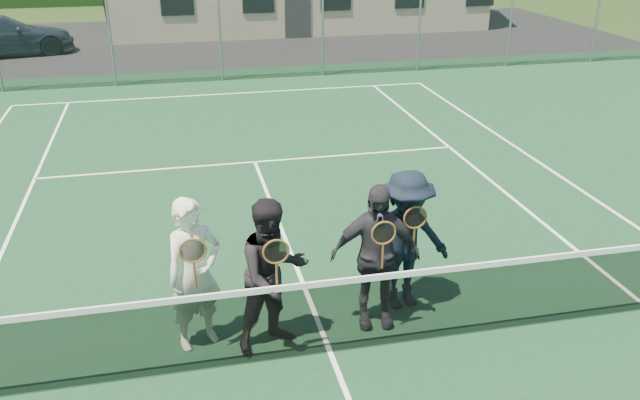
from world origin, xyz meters
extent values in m
plane|color=#2C4619|center=(0.00, 20.00, 0.00)|extent=(220.00, 220.00, 0.00)
cube|color=#14381E|center=(0.00, 0.00, 0.01)|extent=(30.00, 30.00, 0.02)
cube|color=black|center=(-4.00, 20.00, 0.01)|extent=(40.00, 12.00, 0.01)
imported|color=#1B2737|center=(-6.95, 18.90, 0.67)|extent=(4.93, 2.90, 1.34)
cube|color=white|center=(0.00, 11.88, 0.03)|extent=(10.97, 0.06, 0.01)
cube|color=white|center=(0.00, 6.40, 0.03)|extent=(8.23, 0.06, 0.01)
cube|color=white|center=(0.00, 0.00, 0.03)|extent=(0.06, 12.80, 0.01)
cube|color=black|center=(0.00, 0.00, 0.48)|extent=(11.60, 0.02, 0.88)
cube|color=white|center=(0.00, 0.00, 0.93)|extent=(11.60, 0.03, 0.07)
cylinder|color=slate|center=(-3.00, 13.50, 1.50)|extent=(0.07, 0.07, 3.00)
cylinder|color=slate|center=(0.00, 13.50, 1.50)|extent=(0.07, 0.07, 3.00)
cylinder|color=slate|center=(3.00, 13.50, 1.50)|extent=(0.07, 0.07, 3.00)
cylinder|color=slate|center=(6.00, 13.50, 1.50)|extent=(0.07, 0.07, 3.00)
cylinder|color=slate|center=(9.00, 13.50, 1.50)|extent=(0.07, 0.07, 3.00)
cylinder|color=slate|center=(12.00, 13.50, 1.50)|extent=(0.07, 0.07, 3.00)
cube|color=black|center=(0.00, 13.50, 1.50)|extent=(30.00, 0.03, 3.00)
cube|color=#2D2D33|center=(3.50, 19.98, 1.00)|extent=(1.00, 0.06, 2.00)
cube|color=black|center=(-1.00, 19.98, 1.50)|extent=(1.20, 0.06, 1.00)
imported|color=silver|center=(-1.42, 0.53, 0.92)|extent=(0.78, 0.66, 1.80)
torus|color=brown|center=(-1.42, 0.26, 1.35)|extent=(0.29, 0.02, 0.29)
cylinder|color=black|center=(-1.42, 0.26, 1.35)|extent=(0.25, 0.00, 0.25)
cylinder|color=brown|center=(-1.42, 0.26, 1.07)|extent=(0.03, 0.03, 0.32)
imported|color=black|center=(-0.58, 0.32, 0.92)|extent=(1.06, 0.95, 1.80)
torus|color=brown|center=(-0.58, 0.05, 1.35)|extent=(0.29, 0.02, 0.29)
cylinder|color=black|center=(-0.58, 0.05, 1.35)|extent=(0.25, 0.00, 0.25)
cylinder|color=brown|center=(-0.58, 0.05, 1.07)|extent=(0.03, 0.03, 0.32)
imported|color=#27272D|center=(0.65, 0.49, 0.92)|extent=(1.10, 0.57, 1.80)
torus|color=brown|center=(0.65, 0.22, 1.35)|extent=(0.29, 0.02, 0.29)
cylinder|color=black|center=(0.65, 0.22, 1.35)|extent=(0.25, 0.00, 0.25)
cylinder|color=brown|center=(0.65, 0.22, 1.07)|extent=(0.03, 0.03, 0.32)
imported|color=black|center=(1.13, 0.80, 0.92)|extent=(1.25, 0.84, 1.80)
torus|color=brown|center=(1.13, 0.53, 1.35)|extent=(0.29, 0.02, 0.29)
cylinder|color=black|center=(1.13, 0.53, 1.35)|extent=(0.25, 0.00, 0.25)
cylinder|color=brown|center=(1.13, 0.53, 1.07)|extent=(0.03, 0.03, 0.32)
camera|label=1|loc=(-1.50, -6.17, 4.65)|focal=38.00mm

